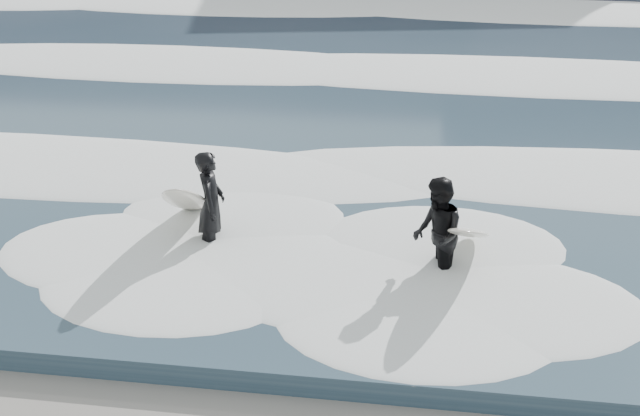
% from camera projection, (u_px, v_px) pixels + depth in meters
% --- Properties ---
extents(foam_near, '(60.00, 3.20, 0.20)m').
position_uv_depth(foam_near, '(333.00, 167.00, 14.24)').
color(foam_near, white).
rests_on(foam_near, sea).
extents(foam_mid, '(60.00, 4.00, 0.24)m').
position_uv_depth(foam_mid, '(367.00, 66.00, 20.53)').
color(foam_mid, white).
rests_on(foam_mid, sea).
extents(foam_far, '(60.00, 4.80, 0.30)m').
position_uv_depth(foam_far, '(389.00, 2.00, 28.62)').
color(foam_far, white).
rests_on(foam_far, sea).
extents(surfer_left, '(1.11, 2.08, 1.66)m').
position_uv_depth(surfer_left, '(204.00, 204.00, 11.71)').
color(surfer_left, black).
rests_on(surfer_left, ground).
extents(surfer_right, '(1.18, 1.98, 1.62)m').
position_uv_depth(surfer_right, '(442.00, 235.00, 10.85)').
color(surfer_right, black).
rests_on(surfer_right, ground).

